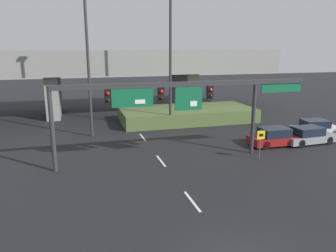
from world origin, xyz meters
The scene contains 10 objects.
lane_markings centered at (0.00, 14.86, 0.00)m, with size 0.14×34.58×0.01m.
signal_gantry centered at (1.29, 11.53, 4.52)m, with size 17.97×0.44×5.48m.
speed_limit_sign centered at (6.73, 9.98, 1.42)m, with size 0.60×0.11×2.17m.
highway_light_pole_near centered at (3.21, 20.43, 7.86)m, with size 0.70×0.36×14.96m.
highway_light_pole_far centered at (-4.28, 19.69, 6.69)m, with size 0.70×0.36×12.64m.
overpass_bridge centered at (0.00, 30.81, 5.23)m, with size 37.44×9.69×7.43m.
grass_embankment centered at (5.95, 23.47, 0.69)m, with size 14.15×6.42×1.38m.
parked_sedan_near_right centered at (9.83, 12.81, 0.67)m, with size 4.34×1.93×1.46m.
parked_sedan_mid_right centered at (12.78, 12.55, 0.65)m, with size 4.58×2.01×1.40m.
parked_sedan_far_right centered at (15.32, 14.76, 0.63)m, with size 4.43×2.40×1.37m.
Camera 1 is at (-5.38, -9.35, 7.68)m, focal length 35.00 mm.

